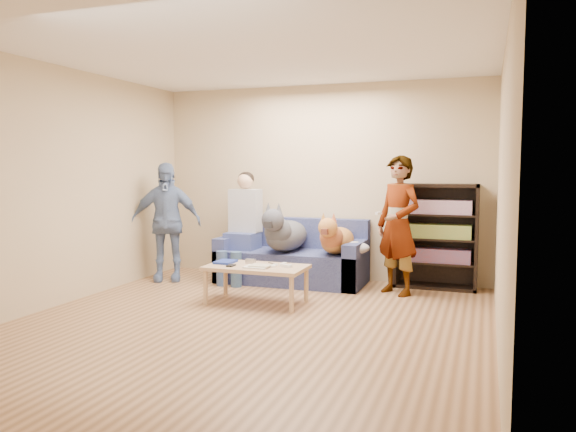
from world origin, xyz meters
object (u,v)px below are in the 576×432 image
at_px(person_standing_right, 398,225).
at_px(coffee_table, 256,270).
at_px(dog_tan, 336,239).
at_px(bookshelf, 436,234).
at_px(person_seated, 242,222).
at_px(dog_gray, 284,233).
at_px(camera_silver, 251,261).
at_px(notebook_blue, 226,262).
at_px(person_standing_left, 166,222).
at_px(sofa, 293,260).

xyz_separation_m(person_standing_right, coffee_table, (-1.40, -0.98, -0.45)).
distance_m(dog_tan, bookshelf, 1.25).
height_order(person_seated, dog_gray, person_seated).
xyz_separation_m(camera_silver, dog_tan, (0.74, 0.95, 0.18)).
bearing_deg(dog_gray, coffee_table, -87.06).
xyz_separation_m(notebook_blue, person_seated, (-0.27, 1.07, 0.34)).
relative_size(person_seated, coffee_table, 1.34).
relative_size(person_standing_left, dog_tan, 1.36).
bearing_deg(coffee_table, sofa, 90.12).
bearing_deg(bookshelf, coffee_table, -140.52).
bearing_deg(dog_tan, person_standing_right, -6.06).
relative_size(camera_silver, dog_tan, 0.10).
xyz_separation_m(person_seated, bookshelf, (2.47, 0.36, -0.09)).
xyz_separation_m(coffee_table, bookshelf, (1.80, 1.48, 0.31)).
bearing_deg(sofa, notebook_blue, -108.37).
relative_size(person_standing_right, dog_tan, 1.43).
relative_size(person_standing_left, sofa, 0.82).
relative_size(person_standing_left, bookshelf, 1.20).
relative_size(sofa, person_seated, 1.29).
bearing_deg(person_seated, notebook_blue, -75.86).
relative_size(notebook_blue, dog_tan, 0.23).
relative_size(person_standing_right, person_standing_left, 1.05).
bearing_deg(person_standing_right, dog_tan, -152.55).
bearing_deg(person_standing_right, camera_silver, -116.97).
relative_size(notebook_blue, camera_silver, 2.36).
bearing_deg(coffee_table, notebook_blue, 172.87).
height_order(person_standing_left, person_seated, person_standing_left).
bearing_deg(notebook_blue, coffee_table, -7.13).
xyz_separation_m(person_standing_left, notebook_blue, (1.22, -0.71, -0.35)).
bearing_deg(dog_tan, person_standing_left, -172.30).
xyz_separation_m(sofa, bookshelf, (1.80, 0.23, 0.40)).
bearing_deg(camera_silver, bookshelf, 35.36).
height_order(camera_silver, sofa, sofa).
height_order(dog_gray, coffee_table, dog_gray).
height_order(person_standing_left, camera_silver, person_standing_left).
relative_size(person_standing_right, bookshelf, 1.26).
distance_m(person_standing_left, dog_gray, 1.59).
bearing_deg(notebook_blue, person_standing_left, 149.63).
height_order(person_standing_left, dog_gray, person_standing_left).
height_order(person_standing_right, camera_silver, person_standing_right).
distance_m(person_standing_right, notebook_blue, 2.07).
relative_size(dog_tan, bookshelf, 0.88).
height_order(person_standing_left, dog_tan, person_standing_left).
height_order(notebook_blue, person_seated, person_seated).
relative_size(person_standing_right, notebook_blue, 6.32).
xyz_separation_m(dog_tan, coffee_table, (-0.62, -1.07, -0.25)).
distance_m(camera_silver, bookshelf, 2.36).
xyz_separation_m(person_seated, dog_gray, (0.62, -0.08, -0.11)).
height_order(person_standing_left, notebook_blue, person_standing_left).
bearing_deg(sofa, person_seated, -169.25).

